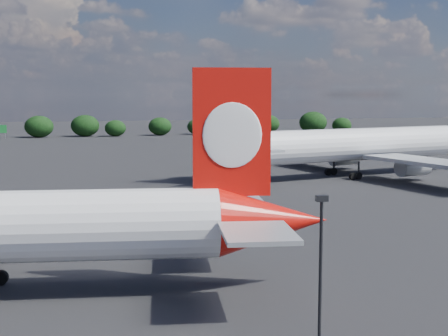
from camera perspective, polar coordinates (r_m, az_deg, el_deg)
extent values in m
plane|color=black|center=(101.34, -15.83, -1.69)|extent=(500.00, 500.00, 0.00)
cone|color=red|center=(46.17, 4.50, -4.86)|extent=(8.86, 6.28, 5.12)
cube|color=red|center=(44.85, 0.71, 3.27)|extent=(5.64, 1.35, 9.21)
ellipsoid|color=white|center=(44.56, 0.76, 3.01)|extent=(4.28, 0.84, 4.71)
ellipsoid|color=white|center=(45.16, 0.67, 3.06)|extent=(4.28, 0.84, 4.71)
cube|color=#9EA1A6|center=(40.31, 3.10, -5.95)|extent=(5.47, 6.76, 0.31)
cube|color=#9EA1A6|center=(51.25, 1.09, -3.21)|extent=(5.47, 6.76, 0.31)
cylinder|color=black|center=(50.92, -19.75, -9.41)|extent=(1.18, 0.62, 1.13)
cylinder|color=white|center=(112.12, 12.04, 2.12)|extent=(43.36, 15.22, 5.68)
sphere|color=white|center=(126.96, 19.57, 2.40)|extent=(6.81, 6.81, 5.68)
cone|color=white|center=(97.58, 0.12, 1.61)|extent=(10.13, 7.58, 5.68)
cube|color=#0D3694|center=(98.83, 1.88, 5.89)|extent=(6.22, 1.95, 10.23)
ellipsoid|color=red|center=(98.54, 1.98, 5.77)|extent=(4.70, 1.29, 5.23)
ellipsoid|color=red|center=(99.13, 1.78, 5.78)|extent=(4.70, 1.29, 5.23)
cube|color=#9EA1A6|center=(93.21, 3.15, 1.64)|extent=(6.51, 7.79, 0.34)
cube|color=#9EA1A6|center=(104.11, -0.37, 2.18)|extent=(6.51, 7.79, 0.34)
cube|color=#9EA1A6|center=(103.01, 18.23, 0.53)|extent=(12.29, 23.81, 0.63)
cube|color=#9EA1A6|center=(125.28, 8.51, 1.83)|extent=(12.29, 23.81, 0.63)
cylinder|color=#9EA1A6|center=(108.75, 16.90, 0.10)|extent=(6.23, 4.26, 3.07)
cube|color=#9EA1A6|center=(108.66, 16.91, 0.52)|extent=(2.51, 0.89, 1.36)
cylinder|color=#9EA1A6|center=(122.29, 10.93, 0.97)|extent=(6.23, 4.26, 3.07)
cube|color=#9EA1A6|center=(122.21, 10.94, 1.34)|extent=(2.51, 0.89, 1.36)
cylinder|color=black|center=(108.45, 12.21, -0.14)|extent=(0.38, 0.38, 2.84)
cylinder|color=black|center=(108.58, 12.19, -0.71)|extent=(1.33, 0.78, 1.25)
cylinder|color=black|center=(107.79, 11.68, -0.75)|extent=(1.33, 0.78, 1.25)
cylinder|color=black|center=(113.73, 10.01, 0.22)|extent=(0.38, 0.38, 2.84)
cylinder|color=black|center=(113.85, 10.00, -0.32)|extent=(1.33, 0.78, 1.25)
cylinder|color=black|center=(113.10, 9.50, -0.36)|extent=(1.33, 0.78, 1.25)
cylinder|color=black|center=(124.02, 18.07, 0.50)|extent=(0.33, 0.33, 2.84)
cylinder|color=black|center=(124.14, 18.05, -0.03)|extent=(1.09, 0.62, 1.02)
cylinder|color=black|center=(30.07, 8.76, -12.01)|extent=(0.16, 0.16, 9.50)
cube|color=black|center=(28.88, 8.93, -2.76)|extent=(0.55, 0.30, 0.28)
cylinder|color=gray|center=(217.43, -19.37, 2.81)|extent=(0.20, 0.20, 2.00)
cube|color=gold|center=(222.74, -12.19, 3.89)|extent=(5.00, 0.30, 3.00)
cylinder|color=gray|center=(222.88, -12.17, 3.19)|extent=(0.30, 0.30, 2.50)
ellipsoid|color=black|center=(219.99, -16.56, 3.65)|extent=(9.59, 8.11, 7.38)
ellipsoid|color=black|center=(221.17, -12.58, 3.80)|extent=(9.71, 8.22, 7.47)
ellipsoid|color=black|center=(219.82, -9.90, 3.60)|extent=(7.35, 6.22, 5.65)
ellipsoid|color=black|center=(223.31, -5.87, 3.81)|extent=(8.31, 7.03, 6.39)
ellipsoid|color=black|center=(227.32, -2.47, 3.80)|extent=(7.38, 6.24, 5.68)
ellipsoid|color=black|center=(228.50, 1.38, 4.04)|extent=(9.67, 8.18, 7.44)
ellipsoid|color=black|center=(236.24, 4.03, 4.05)|extent=(8.94, 7.57, 6.88)
ellipsoid|color=black|center=(236.38, 8.15, 4.15)|extent=(10.59, 8.96, 8.14)
ellipsoid|color=black|center=(240.46, 10.72, 3.86)|extent=(7.54, 6.38, 5.80)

